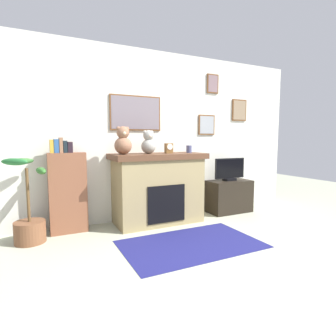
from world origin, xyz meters
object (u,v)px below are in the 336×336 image
at_px(candle_jar, 189,149).
at_px(teddy_bear_brown, 148,143).
at_px(tv_stand, 229,196).
at_px(teddy_bear_grey, 123,142).
at_px(television, 230,170).
at_px(mantel_clock, 169,148).
at_px(bookshelf, 68,190).
at_px(potted_plant, 29,218).
at_px(fireplace, 158,188).

bearing_deg(candle_jar, teddy_bear_brown, -179.96).
relative_size(tv_stand, teddy_bear_grey, 1.93).
relative_size(television, mantel_clock, 3.97).
xyz_separation_m(bookshelf, potted_plant, (-0.47, -0.16, -0.27)).
bearing_deg(bookshelf, mantel_clock, -4.64).
bearing_deg(teddy_bear_brown, teddy_bear_grey, -179.99).
xyz_separation_m(candle_jar, teddy_bear_brown, (-0.68, -0.00, 0.10)).
height_order(potted_plant, tv_stand, potted_plant).
height_order(bookshelf, mantel_clock, bookshelf).
relative_size(bookshelf, candle_jar, 11.16).
bearing_deg(candle_jar, mantel_clock, -179.76).
xyz_separation_m(mantel_clock, teddy_bear_brown, (-0.33, 0.00, 0.08)).
distance_m(tv_stand, television, 0.46).
bearing_deg(tv_stand, candle_jar, -178.95).
relative_size(fireplace, potted_plant, 1.34).
height_order(mantel_clock, teddy_bear_brown, teddy_bear_brown).
bearing_deg(tv_stand, teddy_bear_brown, -179.41).
xyz_separation_m(fireplace, teddy_bear_brown, (-0.15, -0.02, 0.67)).
relative_size(bookshelf, potted_plant, 1.22).
height_order(candle_jar, teddy_bear_brown, teddy_bear_brown).
bearing_deg(television, candle_jar, -179.05).
height_order(tv_stand, teddy_bear_brown, teddy_bear_brown).
bearing_deg(mantel_clock, candle_jar, 0.24).
height_order(bookshelf, potted_plant, bookshelf).
relative_size(fireplace, television, 2.35).
bearing_deg(television, tv_stand, 90.00).
relative_size(bookshelf, television, 2.15).
distance_m(tv_stand, teddy_bear_brown, 1.75).
bearing_deg(mantel_clock, fireplace, 173.66).
xyz_separation_m(candle_jar, mantel_clock, (-0.35, -0.00, 0.02)).
distance_m(bookshelf, candle_jar, 1.86).
bearing_deg(mantel_clock, teddy_bear_brown, 179.82).
xyz_separation_m(fireplace, potted_plant, (-1.73, -0.07, -0.22)).
bearing_deg(potted_plant, teddy_bear_grey, 2.28).
bearing_deg(candle_jar, tv_stand, 1.05).
distance_m(tv_stand, mantel_clock, 1.43).
xyz_separation_m(potted_plant, television, (3.06, 0.06, 0.42)).
bearing_deg(candle_jar, potted_plant, -178.77).
height_order(candle_jar, mantel_clock, mantel_clock).
bearing_deg(teddy_bear_brown, potted_plant, -178.27).
bearing_deg(bookshelf, fireplace, -4.40).
distance_m(fireplace, tv_stand, 1.36).
height_order(potted_plant, teddy_bear_grey, teddy_bear_grey).
relative_size(potted_plant, teddy_bear_brown, 3.06).
relative_size(fireplace, mantel_clock, 9.33).
height_order(television, mantel_clock, mantel_clock).
relative_size(television, candle_jar, 5.18).
relative_size(potted_plant, candle_jar, 9.12).
bearing_deg(potted_plant, tv_stand, 1.18).
xyz_separation_m(bookshelf, teddy_bear_grey, (0.73, -0.12, 0.64)).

